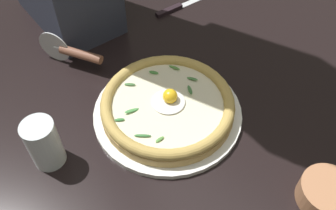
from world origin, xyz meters
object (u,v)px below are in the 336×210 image
pizza_cutter (73,52)px  table_knife (177,7)px  pizza (168,105)px  side_bowl (327,194)px  drinking_glass (45,146)px

pizza_cutter → table_knife: (-0.03, -0.35, -0.04)m
pizza → side_bowl: (-0.35, -0.04, -0.01)m
side_bowl → pizza_cutter: 0.63m
pizza → drinking_glass: 0.26m
pizza → drinking_glass: drinking_glass is taller
side_bowl → drinking_glass: size_ratio=0.94×
drinking_glass → side_bowl: bearing=-147.6°
pizza → side_bowl: pizza is taller
pizza → pizza_cutter: (0.28, 0.03, 0.01)m
pizza → drinking_glass: (0.10, 0.24, 0.01)m
pizza_cutter → table_knife: bearing=-94.8°
pizza_cutter → drinking_glass: (-0.18, 0.21, 0.00)m
side_bowl → table_knife: size_ratio=0.49×
pizza → side_bowl: bearing=-173.3°
side_bowl → drinking_glass: bearing=32.4°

